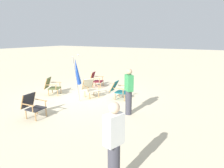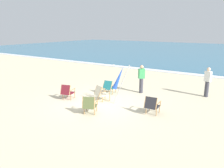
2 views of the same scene
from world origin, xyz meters
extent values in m
plane|color=beige|center=(0.00, 0.00, 0.00)|extent=(80.00, 80.00, 0.00)
cube|color=teal|center=(0.00, 30.03, 0.05)|extent=(80.00, 40.00, 0.10)
cube|color=white|center=(0.00, 9.73, 0.03)|extent=(80.00, 1.10, 0.06)
cube|color=maroon|center=(-1.78, -0.47, 0.32)|extent=(0.63, 0.60, 0.04)
cube|color=maroon|center=(-1.69, -0.78, 0.57)|extent=(0.53, 0.33, 0.50)
cylinder|color=#AD7F4C|center=(-2.06, -0.33, 0.16)|extent=(0.04, 0.04, 0.32)
cylinder|color=#AD7F4C|center=(-1.61, -0.20, 0.16)|extent=(0.04, 0.04, 0.32)
cylinder|color=#AD7F4C|center=(-1.94, -0.74, 0.16)|extent=(0.04, 0.04, 0.32)
cylinder|color=#AD7F4C|center=(-1.49, -0.61, 0.16)|extent=(0.04, 0.04, 0.32)
cube|color=#AD7F4C|center=(-2.04, -0.57, 0.54)|extent=(0.18, 0.52, 0.02)
cylinder|color=#AD7F4C|center=(-2.09, -0.39, 0.43)|extent=(0.04, 0.04, 0.22)
cube|color=#AD7F4C|center=(-1.50, -0.41, 0.54)|extent=(0.18, 0.52, 0.02)
cylinder|color=#AD7F4C|center=(-1.55, -0.23, 0.43)|extent=(0.04, 0.04, 0.22)
cylinder|color=#AD7F4C|center=(-1.93, -0.85, 0.57)|extent=(0.10, 0.21, 0.50)
cylinder|color=#AD7F4C|center=(-1.44, -0.71, 0.57)|extent=(0.10, 0.21, 0.50)
cube|color=#196066|center=(-0.50, 1.63, 0.32)|extent=(0.57, 0.54, 0.04)
cube|color=#196066|center=(-0.46, 1.26, 0.55)|extent=(0.52, 0.34, 0.47)
cylinder|color=#AD7F4C|center=(-0.76, 1.81, 0.16)|extent=(0.04, 0.04, 0.32)
cylinder|color=#AD7F4C|center=(-0.29, 1.87, 0.16)|extent=(0.04, 0.04, 0.32)
cylinder|color=#AD7F4C|center=(-0.71, 1.39, 0.16)|extent=(0.04, 0.04, 0.32)
cylinder|color=#AD7F4C|center=(-0.24, 1.44, 0.16)|extent=(0.04, 0.04, 0.32)
cube|color=#AD7F4C|center=(-0.78, 1.57, 0.54)|extent=(0.10, 0.53, 0.02)
cylinder|color=#AD7F4C|center=(-0.80, 1.76, 0.43)|extent=(0.04, 0.04, 0.22)
cube|color=#AD7F4C|center=(-0.22, 1.64, 0.54)|extent=(0.10, 0.53, 0.02)
cylinder|color=#AD7F4C|center=(-0.24, 1.83, 0.43)|extent=(0.04, 0.04, 0.22)
cylinder|color=#AD7F4C|center=(-0.71, 1.24, 0.55)|extent=(0.07, 0.29, 0.48)
cylinder|color=#AD7F4C|center=(-0.21, 1.29, 0.55)|extent=(0.07, 0.29, 0.48)
cube|color=beige|center=(-0.06, 0.33, 0.32)|extent=(0.67, 0.65, 0.04)
cube|color=beige|center=(-0.20, 0.03, 0.56)|extent=(0.55, 0.42, 0.49)
cylinder|color=#AD7F4C|center=(-0.18, 0.63, 0.16)|extent=(0.04, 0.04, 0.32)
cylinder|color=#AD7F4C|center=(0.25, 0.43, 0.16)|extent=(0.04, 0.04, 0.32)
cylinder|color=#AD7F4C|center=(-0.36, 0.24, 0.16)|extent=(0.04, 0.04, 0.32)
cylinder|color=#AD7F4C|center=(0.07, 0.04, 0.16)|extent=(0.04, 0.04, 0.32)
cube|color=#AD7F4C|center=(-0.32, 0.43, 0.54)|extent=(0.25, 0.50, 0.02)
cylinder|color=#AD7F4C|center=(-0.24, 0.60, 0.43)|extent=(0.04, 0.04, 0.22)
cube|color=#AD7F4C|center=(0.19, 0.20, 0.54)|extent=(0.25, 0.50, 0.02)
cylinder|color=#AD7F4C|center=(0.27, 0.37, 0.43)|extent=(0.04, 0.04, 0.22)
cylinder|color=#AD7F4C|center=(-0.43, 0.13, 0.56)|extent=(0.13, 0.23, 0.50)
cylinder|color=#AD7F4C|center=(0.03, -0.08, 0.56)|extent=(0.13, 0.23, 0.50)
cube|color=#28282D|center=(2.79, 0.08, 0.32)|extent=(0.55, 0.51, 0.04)
cube|color=#28282D|center=(2.81, -0.25, 0.56)|extent=(0.51, 0.24, 0.50)
cylinder|color=#AD7F4C|center=(2.54, 0.28, 0.16)|extent=(0.04, 0.04, 0.32)
cylinder|color=#AD7F4C|center=(3.01, 0.31, 0.16)|extent=(0.04, 0.04, 0.32)
cylinder|color=#AD7F4C|center=(2.57, -0.16, 0.16)|extent=(0.04, 0.04, 0.32)
cylinder|color=#AD7F4C|center=(3.04, -0.12, 0.16)|extent=(0.04, 0.04, 0.32)
cube|color=#AD7F4C|center=(2.51, 0.04, 0.54)|extent=(0.07, 0.53, 0.02)
cylinder|color=#AD7F4C|center=(2.50, 0.22, 0.43)|extent=(0.04, 0.04, 0.22)
cube|color=#AD7F4C|center=(3.07, 0.07, 0.54)|extent=(0.07, 0.53, 0.02)
cylinder|color=#AD7F4C|center=(3.06, 0.26, 0.43)|extent=(0.04, 0.04, 0.22)
cylinder|color=#AD7F4C|center=(2.56, -0.27, 0.56)|extent=(0.05, 0.22, 0.50)
cylinder|color=#AD7F4C|center=(3.07, -0.24, 0.56)|extent=(0.05, 0.22, 0.50)
cube|color=#515B33|center=(0.47, -1.42, 0.32)|extent=(0.68, 0.66, 0.04)
cube|color=#515B33|center=(0.61, -1.71, 0.57)|extent=(0.53, 0.39, 0.51)
cylinder|color=#AD7F4C|center=(0.17, -1.33, 0.16)|extent=(0.04, 0.04, 0.32)
cylinder|color=#AD7F4C|center=(0.59, -1.13, 0.16)|extent=(0.04, 0.04, 0.32)
cylinder|color=#AD7F4C|center=(0.36, -1.72, 0.16)|extent=(0.04, 0.04, 0.32)
cylinder|color=#AD7F4C|center=(0.78, -1.51, 0.16)|extent=(0.04, 0.04, 0.32)
cube|color=#AD7F4C|center=(0.23, -1.56, 0.54)|extent=(0.26, 0.49, 0.02)
cylinder|color=#AD7F4C|center=(0.15, -1.39, 0.43)|extent=(0.04, 0.04, 0.22)
cube|color=#AD7F4C|center=(0.73, -1.32, 0.54)|extent=(0.26, 0.49, 0.02)
cylinder|color=#AD7F4C|center=(0.65, -1.15, 0.43)|extent=(0.04, 0.04, 0.22)
cylinder|color=#AD7F4C|center=(0.38, -1.82, 0.57)|extent=(0.12, 0.20, 0.51)
cylinder|color=#AD7F4C|center=(0.84, -1.60, 0.57)|extent=(0.12, 0.20, 0.51)
cylinder|color=#B7B2A8|center=(0.99, 0.36, 0.98)|extent=(0.75, 0.37, 1.97)
cone|color=blue|center=(0.87, 0.30, 1.32)|extent=(0.66, 0.46, 1.16)
sphere|color=#B7B2A8|center=(0.64, 0.20, 1.96)|extent=(0.06, 0.06, 0.06)
cylinder|color=#383842|center=(0.96, 2.65, 0.43)|extent=(0.22, 0.22, 0.86)
cube|color=#338C4C|center=(0.96, 2.65, 1.14)|extent=(0.38, 0.39, 0.56)
sphere|color=tan|center=(0.96, 2.65, 1.53)|extent=(0.20, 0.20, 0.20)
cylinder|color=#383842|center=(4.28, 3.93, 0.43)|extent=(0.22, 0.22, 0.86)
cube|color=white|center=(4.28, 3.93, 1.14)|extent=(0.38, 0.29, 0.56)
sphere|color=beige|center=(4.28, 3.93, 1.53)|extent=(0.20, 0.20, 0.20)
camera|label=1|loc=(7.00, 5.46, 2.67)|focal=32.00mm
camera|label=2|loc=(6.28, -8.48, 3.63)|focal=35.00mm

